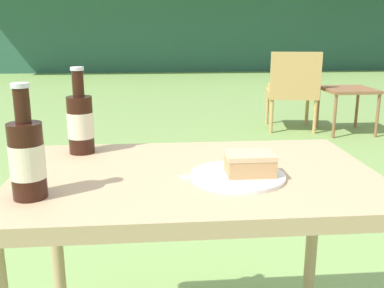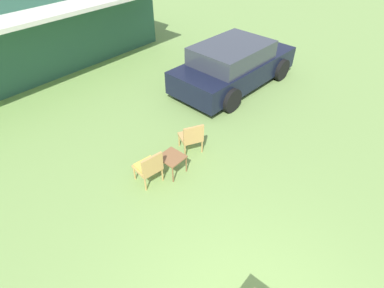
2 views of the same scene
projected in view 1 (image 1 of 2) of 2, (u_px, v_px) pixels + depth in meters
The scene contains 8 objects.
cabin_building at pixel (203, 12), 12.01m from camera, with size 11.57×5.53×2.71m.
wicker_chair_cushioned at pixel (292, 88), 4.55m from camera, with size 0.55×0.54×0.80m.
garden_side_table at pixel (348, 94), 4.46m from camera, with size 0.47×0.50×0.45m.
patio_table at pixel (195, 198), 1.20m from camera, with size 0.95×0.61×0.69m.
cake_on_plate at pixel (244, 170), 1.13m from camera, with size 0.24×0.24×0.06m.
cola_bottle_near at pixel (80, 122), 1.34m from camera, with size 0.08×0.08×0.26m.
cola_bottle_far at pixel (27, 157), 0.98m from camera, with size 0.08×0.08×0.26m.
fork at pixel (213, 180), 1.11m from camera, with size 0.17×0.08×0.01m.
Camera 1 is at (-0.11, -1.12, 1.06)m, focal length 42.00 mm.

